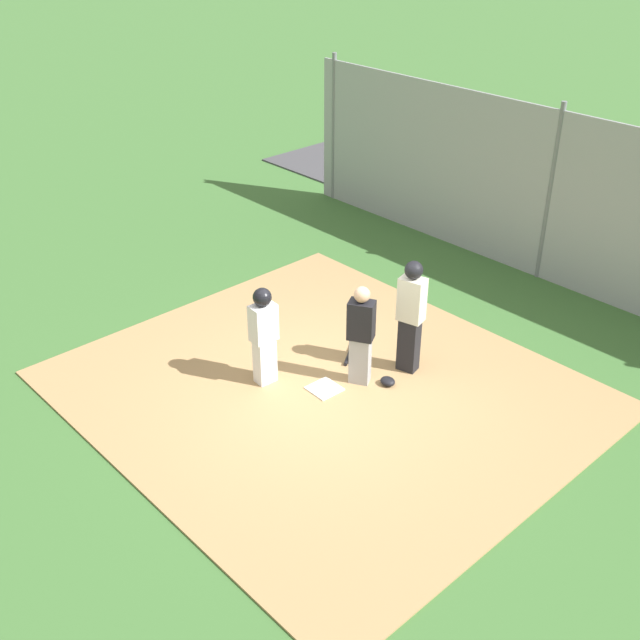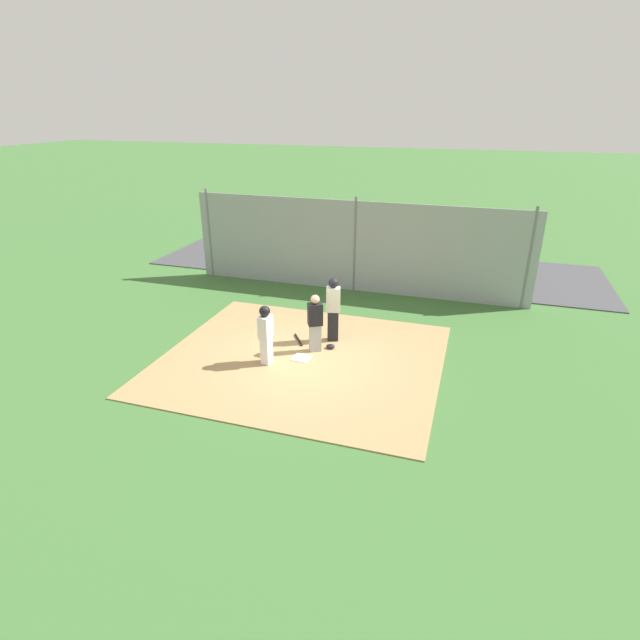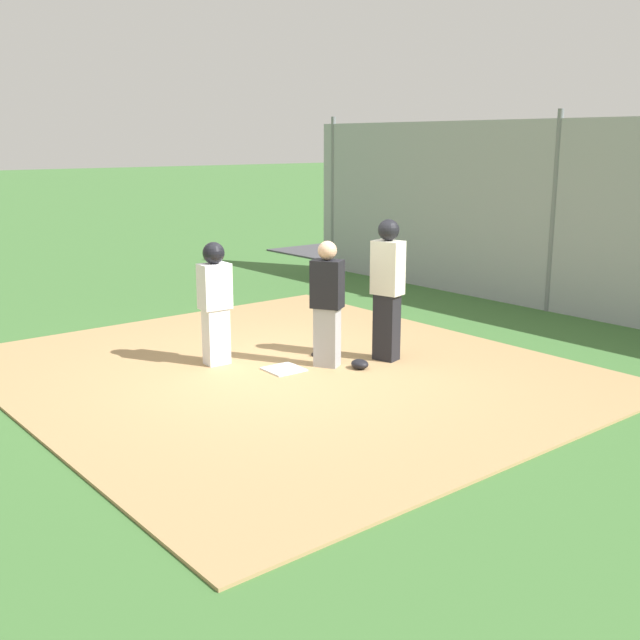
% 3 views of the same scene
% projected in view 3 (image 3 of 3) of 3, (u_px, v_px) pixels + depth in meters
% --- Properties ---
extents(ground_plane, '(140.00, 140.00, 0.00)m').
position_uv_depth(ground_plane, '(284.00, 372.00, 9.61)').
color(ground_plane, '#3D6B33').
extents(dirt_infield, '(7.20, 6.40, 0.03)m').
position_uv_depth(dirt_infield, '(284.00, 371.00, 9.61)').
color(dirt_infield, '#A88456').
rests_on(dirt_infield, ground_plane).
extents(home_plate, '(0.46, 0.46, 0.02)m').
position_uv_depth(home_plate, '(284.00, 369.00, 9.60)').
color(home_plate, white).
rests_on(home_plate, dirt_infield).
extents(catcher, '(0.46, 0.41, 1.61)m').
position_uv_depth(catcher, '(327.00, 302.00, 9.59)').
color(catcher, '#9E9EA3').
rests_on(catcher, dirt_infield).
extents(umpire, '(0.43, 0.35, 1.85)m').
position_uv_depth(umpire, '(387.00, 286.00, 9.84)').
color(umpire, black).
rests_on(umpire, dirt_infield).
extents(runner, '(0.29, 0.40, 1.58)m').
position_uv_depth(runner, '(215.00, 296.00, 9.67)').
color(runner, silver).
rests_on(runner, dirt_infield).
extents(baseball_bat, '(0.47, 0.66, 0.06)m').
position_uv_depth(baseball_bat, '(321.00, 347.00, 10.53)').
color(baseball_bat, black).
rests_on(baseball_bat, dirt_infield).
extents(catcher_mask, '(0.24, 0.20, 0.12)m').
position_uv_depth(catcher_mask, '(360.00, 364.00, 9.65)').
color(catcher_mask, black).
rests_on(catcher_mask, dirt_infield).
extents(backstop_fence, '(12.00, 0.10, 3.35)m').
position_uv_depth(backstop_fence, '(554.00, 217.00, 12.70)').
color(backstop_fence, '#93999E').
rests_on(backstop_fence, ground_plane).
extents(parking_lot, '(18.00, 5.20, 0.04)m').
position_uv_depth(parking_lot, '(640.00, 288.00, 14.97)').
color(parking_lot, '#424247').
rests_on(parking_lot, ground_plane).
extents(parked_car_green, '(4.25, 1.97, 1.28)m').
position_uv_depth(parked_car_green, '(522.00, 244.00, 16.91)').
color(parked_car_green, '#235B38').
rests_on(parked_car_green, parking_lot).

